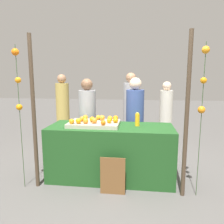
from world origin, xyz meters
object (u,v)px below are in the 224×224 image
object	(u,v)px
stall_counter	(111,152)
juice_bottle	(137,120)
vendor_left	(88,124)
orange_0	(110,118)
vendor_right	(135,125)
chalkboard_sign	(113,176)
orange_1	(102,118)

from	to	relation	value
stall_counter	juice_bottle	world-z (taller)	juice_bottle
vendor_left	juice_bottle	bearing A→B (deg)	-30.77
orange_0	vendor_right	bearing A→B (deg)	51.20
vendor_left	vendor_right	size ratio (longest dim) A/B	0.99
stall_counter	vendor_right	distance (m)	0.77
orange_0	vendor_right	xyz separation A→B (m)	(0.39, 0.49, -0.21)
juice_bottle	vendor_left	distance (m)	1.11
juice_bottle	chalkboard_sign	bearing A→B (deg)	-119.54
orange_0	juice_bottle	xyz separation A→B (m)	(0.44, -0.05, -0.00)
stall_counter	juice_bottle	xyz separation A→B (m)	(0.41, 0.06, 0.53)
vendor_left	vendor_right	distance (m)	0.89
stall_counter	chalkboard_sign	world-z (taller)	stall_counter
juice_bottle	vendor_left	size ratio (longest dim) A/B	0.13
vendor_right	stall_counter	bearing A→B (deg)	-121.16
stall_counter	vendor_left	xyz separation A→B (m)	(-0.53, 0.62, 0.31)
orange_0	orange_1	distance (m)	0.13
juice_bottle	vendor_right	bearing A→B (deg)	95.24
orange_0	chalkboard_sign	bearing A→B (deg)	-79.01
orange_1	chalkboard_sign	size ratio (longest dim) A/B	0.16
chalkboard_sign	vendor_right	world-z (taller)	vendor_right
vendor_left	vendor_right	xyz separation A→B (m)	(0.89, -0.02, 0.01)
vendor_right	orange_0	bearing A→B (deg)	-128.80
stall_counter	orange_0	size ratio (longest dim) A/B	23.78
stall_counter	vendor_left	world-z (taller)	vendor_left
vendor_left	vendor_right	bearing A→B (deg)	-1.32
orange_0	vendor_left	bearing A→B (deg)	134.45
orange_1	vendor_left	size ratio (longest dim) A/B	0.06
juice_bottle	vendor_left	bearing A→B (deg)	149.23
orange_0	juice_bottle	distance (m)	0.44
orange_0	chalkboard_sign	world-z (taller)	orange_0
juice_bottle	chalkboard_sign	size ratio (longest dim) A/B	0.39
juice_bottle	vendor_right	size ratio (longest dim) A/B	0.13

